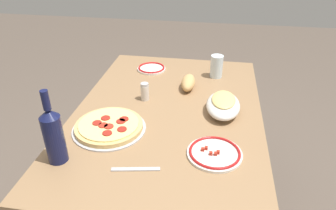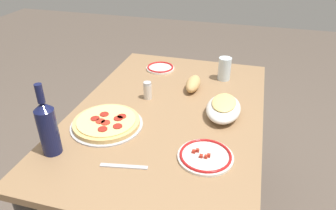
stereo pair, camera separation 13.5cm
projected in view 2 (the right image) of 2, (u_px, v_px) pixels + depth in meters
name	position (u px, v px, depth m)	size (l,w,h in m)	color
dining_table	(168.00, 132.00, 1.49)	(1.27, 0.84, 0.70)	#93704C
pepperoni_pizza	(107.00, 123.00, 1.32)	(0.30, 0.30, 0.03)	#B7B7BC
baked_pasta_dish	(224.00, 107.00, 1.38)	(0.24, 0.15, 0.08)	white
wine_bottle	(48.00, 127.00, 1.12)	(0.07, 0.07, 0.28)	#141942
water_glass	(224.00, 69.00, 1.68)	(0.07, 0.07, 0.12)	silver
side_plate_near	(205.00, 156.00, 1.14)	(0.21, 0.21, 0.02)	white
side_plate_far	(160.00, 68.00, 1.83)	(0.16, 0.16, 0.02)	white
bread_loaf	(193.00, 84.00, 1.60)	(0.16, 0.07, 0.06)	tan
spice_shaker	(148.00, 90.00, 1.51)	(0.04, 0.04, 0.09)	silver
fork_right	(124.00, 166.00, 1.10)	(0.17, 0.02, 0.01)	#B7B7BC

